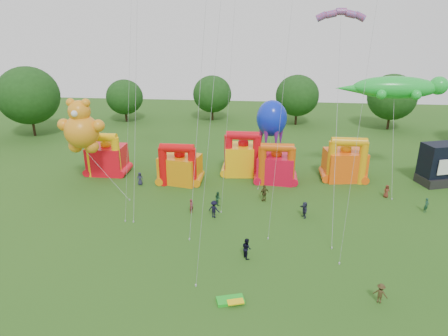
# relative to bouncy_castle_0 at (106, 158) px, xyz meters

# --- Properties ---
(tree_ring) EXTENTS (126.55, 128.68, 12.07)m
(tree_ring) POSITION_rel_bouncy_castle_0_xyz_m (17.43, -27.10, 4.00)
(tree_ring) COLOR #352314
(tree_ring) RESTS_ON ground
(bouncy_castle_0) EXTENTS (4.67, 3.76, 5.90)m
(bouncy_castle_0) POSITION_rel_bouncy_castle_0_xyz_m (0.00, 0.00, 0.00)
(bouncy_castle_0) COLOR red
(bouncy_castle_0) RESTS_ON ground
(bouncy_castle_1) EXTENTS (5.38, 4.67, 5.41)m
(bouncy_castle_1) POSITION_rel_bouncy_castle_0_xyz_m (10.27, -1.99, -0.19)
(bouncy_castle_1) COLOR orange
(bouncy_castle_1) RESTS_ON ground
(bouncy_castle_2) EXTENTS (5.03, 4.19, 6.19)m
(bouncy_castle_2) POSITION_rel_bouncy_castle_0_xyz_m (18.01, 1.64, 0.10)
(bouncy_castle_2) COLOR #FFB50D
(bouncy_castle_2) RESTS_ON ground
(bouncy_castle_3) EXTENTS (4.89, 4.09, 5.40)m
(bouncy_castle_3) POSITION_rel_bouncy_castle_0_xyz_m (22.32, -0.61, -0.18)
(bouncy_castle_3) COLOR red
(bouncy_castle_3) RESTS_ON ground
(bouncy_castle_4) EXTENTS (5.35, 4.55, 5.95)m
(bouncy_castle_4) POSITION_rel_bouncy_castle_0_xyz_m (31.07, 1.03, 0.01)
(bouncy_castle_4) COLOR #FF580D
(bouncy_castle_4) RESTS_ON ground
(teddy_bear_kite) EXTENTS (9.38, 5.78, 11.02)m
(teddy_bear_kite) POSITION_rel_bouncy_castle_0_xyz_m (0.95, -5.33, 2.34)
(teddy_bear_kite) COLOR orange
(teddy_bear_kite) RESTS_ON ground
(gecko_kite) EXTENTS (12.88, 8.09, 13.33)m
(gecko_kite) POSITION_rel_bouncy_castle_0_xyz_m (35.87, 0.33, 7.88)
(gecko_kite) COLOR green
(gecko_kite) RESTS_ON ground
(octopus_kite) EXTENTS (4.06, 10.01, 9.52)m
(octopus_kite) POSITION_rel_bouncy_castle_0_xyz_m (21.37, 3.14, 2.65)
(octopus_kite) COLOR #0D25C9
(octopus_kite) RESTS_ON ground
(parafoil_kites) EXTENTS (24.75, 12.79, 27.17)m
(parafoil_kites) POSITION_rel_bouncy_castle_0_xyz_m (17.67, -10.97, 9.69)
(parafoil_kites) COLOR red
(parafoil_kites) RESTS_ON ground
(diamond_kites) EXTENTS (23.17, 19.30, 41.60)m
(diamond_kites) POSITION_rel_bouncy_castle_0_xyz_m (17.96, -12.13, 14.33)
(diamond_kites) COLOR red
(diamond_kites) RESTS_ON ground
(folded_kite_bundle) EXTENTS (2.20, 1.54, 0.31)m
(folded_kite_bundle) POSITION_rel_bouncy_castle_0_xyz_m (18.62, -24.24, -2.12)
(folded_kite_bundle) COLOR green
(folded_kite_bundle) RESTS_ON ground
(spectator_0) EXTENTS (0.92, 0.75, 1.63)m
(spectator_0) POSITION_rel_bouncy_castle_0_xyz_m (5.47, -3.37, -1.44)
(spectator_0) COLOR #23243B
(spectator_0) RESTS_ON ground
(spectator_1) EXTENTS (0.58, 0.67, 1.54)m
(spectator_1) POSITION_rel_bouncy_castle_0_xyz_m (13.21, -10.26, -1.49)
(spectator_1) COLOR maroon
(spectator_1) RESTS_ON ground
(spectator_2) EXTENTS (0.90, 0.95, 1.55)m
(spectator_2) POSITION_rel_bouncy_castle_0_xyz_m (15.79, -8.06, -1.48)
(spectator_2) COLOR #1C4629
(spectator_2) RESTS_ON ground
(spectator_3) EXTENTS (1.38, 1.06, 1.89)m
(spectator_3) POSITION_rel_bouncy_castle_0_xyz_m (15.74, -11.13, -1.31)
(spectator_3) COLOR black
(spectator_3) RESTS_ON ground
(spectator_4) EXTENTS (1.23, 1.03, 1.97)m
(spectator_4) POSITION_rel_bouncy_castle_0_xyz_m (20.92, -6.62, -1.27)
(spectator_4) COLOR #423B1A
(spectator_4) RESTS_ON ground
(spectator_5) EXTENTS (0.90, 1.70, 1.75)m
(spectator_5) POSITION_rel_bouncy_castle_0_xyz_m (25.10, -10.18, -1.38)
(spectator_5) COLOR #23243B
(spectator_5) RESTS_ON ground
(spectator_6) EXTENTS (0.79, 0.56, 1.53)m
(spectator_6) POSITION_rel_bouncy_castle_0_xyz_m (35.03, -4.16, -1.49)
(spectator_6) COLOR #5E291A
(spectator_6) RESTS_ON ground
(spectator_7) EXTENTS (0.70, 0.68, 1.62)m
(spectator_7) POSITION_rel_bouncy_castle_0_xyz_m (38.19, -7.65, -1.45)
(spectator_7) COLOR #193E29
(spectator_7) RESTS_ON ground
(spectator_8) EXTENTS (1.06, 1.14, 1.86)m
(spectator_8) POSITION_rel_bouncy_castle_0_xyz_m (19.47, -18.28, -1.32)
(spectator_8) COLOR black
(spectator_8) RESTS_ON ground
(spectator_9) EXTENTS (1.18, 1.00, 1.59)m
(spectator_9) POSITION_rel_bouncy_castle_0_xyz_m (29.42, -23.18, -1.46)
(spectator_9) COLOR #3A2E17
(spectator_9) RESTS_ON ground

